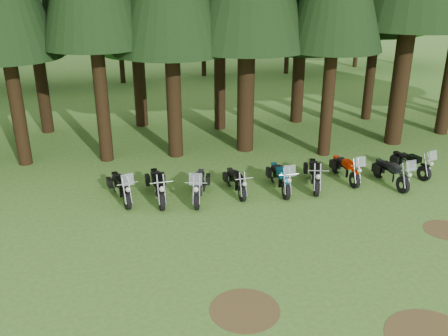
# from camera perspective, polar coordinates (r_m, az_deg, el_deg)

# --- Properties ---
(ground) EXTENTS (120.00, 120.00, 0.00)m
(ground) POSITION_cam_1_polar(r_m,az_deg,el_deg) (15.54, 11.34, -9.66)
(ground) COLOR #3B6A24
(ground) RESTS_ON ground
(decid_2) EXTENTS (6.72, 6.53, 8.40)m
(decid_2) POSITION_cam_1_polar(r_m,az_deg,el_deg) (37.13, -20.76, 16.02)
(decid_2) COLOR black
(decid_2) RESTS_ON ground
(decid_3) EXTENTS (6.12, 5.95, 7.65)m
(decid_3) POSITION_cam_1_polar(r_m,az_deg,el_deg) (37.25, -11.54, 16.29)
(decid_3) COLOR black
(decid_3) RESTS_ON ground
(decid_4) EXTENTS (5.93, 5.76, 7.41)m
(decid_4) POSITION_cam_1_polar(r_m,az_deg,el_deg) (39.14, -1.95, 16.76)
(decid_4) COLOR black
(decid_4) RESTS_ON ground
(decid_6) EXTENTS (7.06, 6.86, 8.82)m
(decid_6) POSITION_cam_1_polar(r_m,az_deg,el_deg) (44.17, 15.88, 17.69)
(decid_6) COLOR black
(decid_6) RESTS_ON ground
(dirt_patch_0) EXTENTS (1.80, 1.80, 0.01)m
(dirt_patch_0) POSITION_cam_1_polar(r_m,az_deg,el_deg) (13.11, 2.40, -15.90)
(dirt_patch_0) COLOR #4C3D1E
(dirt_patch_0) RESTS_ON ground
(dirt_patch_1) EXTENTS (1.40, 1.40, 0.01)m
(dirt_patch_1) POSITION_cam_1_polar(r_m,az_deg,el_deg) (18.06, 23.97, -6.49)
(dirt_patch_1) COLOR #4C3D1E
(dirt_patch_1) RESTS_ON ground
(motorcycle_0) EXTENTS (0.79, 2.32, 1.46)m
(motorcycle_0) POSITION_cam_1_polar(r_m,az_deg,el_deg) (18.70, -11.68, -2.27)
(motorcycle_0) COLOR black
(motorcycle_0) RESTS_ON ground
(motorcycle_1) EXTENTS (0.38, 2.47, 1.00)m
(motorcycle_1) POSITION_cam_1_polar(r_m,az_deg,el_deg) (18.52, -7.58, -2.15)
(motorcycle_1) COLOR black
(motorcycle_1) RESTS_ON ground
(motorcycle_2) EXTENTS (0.93, 2.40, 1.52)m
(motorcycle_2) POSITION_cam_1_polar(r_m,az_deg,el_deg) (18.41, -2.87, -2.15)
(motorcycle_2) COLOR black
(motorcycle_2) RESTS_ON ground
(motorcycle_3) EXTENTS (0.35, 2.08, 0.85)m
(motorcycle_3) POSITION_cam_1_polar(r_m,az_deg,el_deg) (18.92, 1.37, -1.67)
(motorcycle_3) COLOR black
(motorcycle_3) RESTS_ON ground
(motorcycle_4) EXTENTS (0.44, 2.34, 1.47)m
(motorcycle_4) POSITION_cam_1_polar(r_m,az_deg,el_deg) (19.22, 6.42, -1.22)
(motorcycle_4) COLOR black
(motorcycle_4) RESTS_ON ground
(motorcycle_5) EXTENTS (0.81, 2.31, 0.96)m
(motorcycle_5) POSITION_cam_1_polar(r_m,az_deg,el_deg) (19.74, 10.28, -0.81)
(motorcycle_5) COLOR black
(motorcycle_5) RESTS_ON ground
(motorcycle_6) EXTENTS (0.43, 2.23, 1.40)m
(motorcycle_6) POSITION_cam_1_polar(r_m,az_deg,el_deg) (20.59, 13.73, -0.18)
(motorcycle_6) COLOR black
(motorcycle_6) RESTS_ON ground
(motorcycle_7) EXTENTS (0.52, 2.29, 1.44)m
(motorcycle_7) POSITION_cam_1_polar(r_m,az_deg,el_deg) (20.64, 18.56, -0.63)
(motorcycle_7) COLOR black
(motorcycle_7) RESTS_ON ground
(motorcycle_8) EXTENTS (0.81, 2.18, 1.38)m
(motorcycle_8) POSITION_cam_1_polar(r_m,az_deg,el_deg) (21.98, 20.52, 0.43)
(motorcycle_8) COLOR black
(motorcycle_8) RESTS_ON ground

